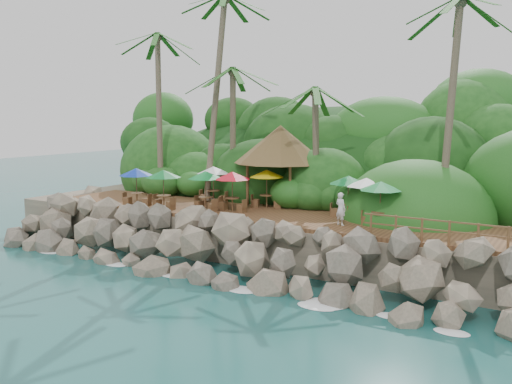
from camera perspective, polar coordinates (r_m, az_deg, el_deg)
The scene contains 12 objects.
ground at distance 25.79m, azimuth -7.03°, elevation -9.12°, with size 140.00×140.00×0.00m, color #19514F.
land_base at distance 39.02m, azimuth 7.65°, elevation -1.65°, with size 32.00×25.20×2.10m, color gray.
jungle_hill at distance 46.08m, azimuth 11.38°, elevation -1.57°, with size 44.80×28.00×15.40m, color #143811.
seawall at distance 27.02m, azimuth -4.43°, elevation -5.75°, with size 29.00×4.00×2.30m, color gray, non-canonical shape.
terrace at distance 30.06m, azimuth 0.00°, elevation -2.27°, with size 26.00×5.00×0.20m, color brown.
jungle_foliage at distance 38.32m, azimuth 7.02°, elevation -3.42°, with size 44.00×16.00×12.00m, color #143811, non-canonical shape.
foam_line at distance 26.00m, azimuth -6.61°, elevation -8.90°, with size 25.20×0.80×0.06m.
palms at distance 31.67m, azimuth 5.11°, elevation 15.94°, with size 29.79×7.14×13.51m.
palapa at distance 32.67m, azimuth 2.51°, elevation 4.90°, with size 5.41×5.41×4.60m.
dining_clusters at distance 29.99m, azimuth -0.46°, elevation 1.36°, with size 16.06×5.19×2.15m.
railing at distance 24.00m, azimuth 17.87°, elevation -3.59°, with size 6.10×0.10×1.00m.
waiter at distance 26.76m, azimuth 8.64°, elevation -1.71°, with size 0.58×0.38×1.58m, color silver.
Camera 1 is at (15.35, -19.27, 7.60)m, focal length 39.15 mm.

